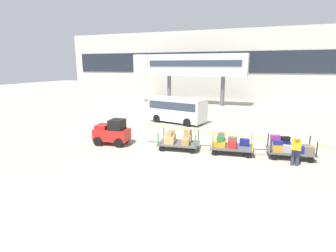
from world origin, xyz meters
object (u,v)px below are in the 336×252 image
baggage_handler (296,149)px  baggage_cart_middle (230,144)px  baggage_cart_lead (178,140)px  baggage_cart_tail (289,148)px  baggage_tug (112,132)px  shuttle_van (177,108)px

baggage_handler → baggage_cart_middle: bearing=164.3°
baggage_cart_lead → baggage_cart_middle: size_ratio=1.00×
baggage_cart_middle → baggage_cart_tail: (3.02, 0.33, 0.02)m
baggage_cart_tail → baggage_handler: 1.28m
baggage_tug → baggage_cart_tail: 10.11m
baggage_tug → shuttle_van: 7.68m
baggage_tug → shuttle_van: size_ratio=0.43×
baggage_cart_lead → baggage_cart_tail: size_ratio=1.00×
baggage_cart_middle → shuttle_van: shuttle_van is taller
baggage_cart_tail → shuttle_van: 10.48m
baggage_cart_tail → baggage_tug: bearing=-173.6°
baggage_tug → baggage_cart_lead: size_ratio=0.72×
baggage_cart_lead → baggage_cart_middle: bearing=7.0°
baggage_tug → baggage_handler: 10.23m
baggage_tug → baggage_cart_lead: bearing=6.2°
baggage_handler → shuttle_van: 11.38m
shuttle_van → baggage_cart_tail: bearing=-37.3°
baggage_cart_tail → baggage_handler: baggage_handler is taller
baggage_cart_lead → baggage_cart_tail: baggage_cart_lead is taller
baggage_cart_lead → shuttle_van: bearing=108.7°
baggage_handler → shuttle_van: size_ratio=0.31×
baggage_cart_lead → baggage_cart_tail: 5.97m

